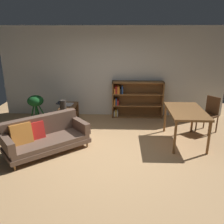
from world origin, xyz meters
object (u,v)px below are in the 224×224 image
object	(u,v)px
fabric_couch	(44,136)
dining_chair_near	(210,113)
desk_speaker	(63,105)
dining_table	(186,114)
media_console	(68,116)
potted_floor_plant	(36,106)
open_laptop	(66,104)
bookshelf	(135,99)

from	to	relation	value
fabric_couch	dining_chair_near	xyz separation A→B (m)	(4.00, 1.23, 0.18)
desk_speaker	dining_table	world-z (taller)	dining_table
media_console	potted_floor_plant	world-z (taller)	potted_floor_plant
fabric_couch	desk_speaker	world-z (taller)	desk_speaker
potted_floor_plant	dining_table	world-z (taller)	potted_floor_plant
open_laptop	fabric_couch	bearing A→B (deg)	-92.94
open_laptop	dining_table	bearing A→B (deg)	-21.84
desk_speaker	bookshelf	world-z (taller)	bookshelf
fabric_couch	desk_speaker	bearing A→B (deg)	84.14
desk_speaker	media_console	bearing A→B (deg)	77.21
media_console	open_laptop	bearing A→B (deg)	110.70
open_laptop	bookshelf	world-z (taller)	bookshelf
fabric_couch	dining_chair_near	distance (m)	4.19
fabric_couch	desk_speaker	xyz separation A→B (m)	(0.14, 1.33, 0.31)
fabric_couch	potted_floor_plant	bearing A→B (deg)	113.52
open_laptop	desk_speaker	bearing A→B (deg)	-84.96
fabric_couch	bookshelf	world-z (taller)	bookshelf
potted_floor_plant	bookshelf	world-z (taller)	bookshelf
potted_floor_plant	dining_chair_near	size ratio (longest dim) A/B	0.87
media_console	open_laptop	size ratio (longest dim) A/B	2.37
potted_floor_plant	dining_table	bearing A→B (deg)	-16.03
media_console	dining_table	bearing A→B (deg)	-18.22
open_laptop	desk_speaker	xyz separation A→B (m)	(0.04, -0.49, 0.12)
open_laptop	desk_speaker	distance (m)	0.50
media_console	bookshelf	xyz separation A→B (m)	(1.93, 0.80, 0.31)
fabric_couch	dining_table	bearing A→B (deg)	10.12
potted_floor_plant	media_console	bearing A→B (deg)	-8.63
media_console	fabric_couch	bearing A→B (deg)	-96.91
dining_table	fabric_couch	bearing A→B (deg)	-169.88
fabric_couch	media_console	world-z (taller)	fabric_couch
fabric_couch	dining_table	world-z (taller)	dining_table
media_console	desk_speaker	bearing A→B (deg)	-102.79
fabric_couch	open_laptop	world-z (taller)	fabric_couch
media_console	dining_table	world-z (taller)	dining_table
fabric_couch	media_console	xyz separation A→B (m)	(0.19, 1.57, -0.09)
potted_floor_plant	bookshelf	distance (m)	2.94
open_laptop	dining_table	world-z (taller)	dining_table
media_console	dining_chair_near	distance (m)	3.84
media_console	open_laptop	distance (m)	0.39
desk_speaker	bookshelf	size ratio (longest dim) A/B	0.17
dining_table	dining_chair_near	size ratio (longest dim) A/B	1.41
potted_floor_plant	open_laptop	bearing A→B (deg)	7.68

